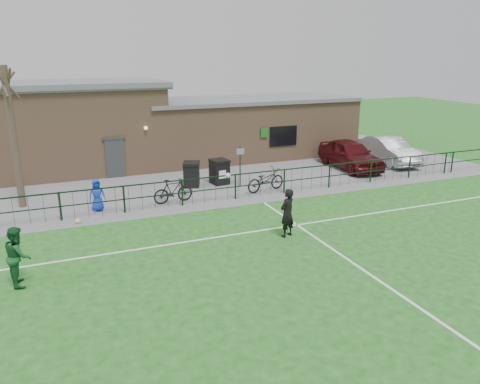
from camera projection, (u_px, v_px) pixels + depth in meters
name	position (u px, v px, depth m)	size (l,w,h in m)	color
ground	(303.00, 278.00, 14.01)	(90.00, 90.00, 0.00)	#195519
paving_strip	(182.00, 173.00, 25.97)	(34.00, 13.00, 0.02)	slate
pitch_line_touch	(216.00, 203.00, 20.92)	(28.00, 0.10, 0.01)	white
pitch_line_mid	(250.00, 232.00, 17.56)	(28.00, 0.10, 0.01)	white
pitch_line_perp	(359.00, 267.00, 14.74)	(0.10, 16.00, 0.01)	white
perimeter_fence	(215.00, 189.00, 20.93)	(28.00, 0.10, 1.20)	black
bare_tree	(14.00, 139.00, 19.55)	(0.30, 0.30, 6.00)	#413027
wheelie_bin_left	(192.00, 175.00, 23.32)	(0.76, 0.86, 1.15)	black
wheelie_bin_right	(219.00, 172.00, 23.79)	(0.78, 0.88, 1.17)	black
sign_post	(240.00, 166.00, 23.29)	(0.06, 0.06, 2.00)	black
car_maroon	(350.00, 154.00, 26.85)	(1.95, 4.85, 1.65)	#420B10
car_silver	(389.00, 150.00, 28.20)	(1.64, 4.71, 1.55)	#9B9EA3
bicycle_d	(173.00, 191.00, 20.79)	(0.51, 1.82, 1.09)	black
bicycle_e	(266.00, 180.00, 22.52)	(0.73, 2.10, 1.10)	black
spectator_child	(97.00, 195.00, 19.67)	(0.68, 0.44, 1.39)	#1538CB
goalkeeper_kick	(286.00, 212.00, 16.96)	(1.64, 3.45, 1.81)	black
outfield_player	(18.00, 256.00, 13.42)	(0.86, 0.67, 1.77)	#164E26
ball_ground	(78.00, 221.00, 18.36)	(0.22, 0.22, 0.22)	white
clubhouse	(153.00, 127.00, 27.67)	(24.25, 5.40, 4.96)	#9E7758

